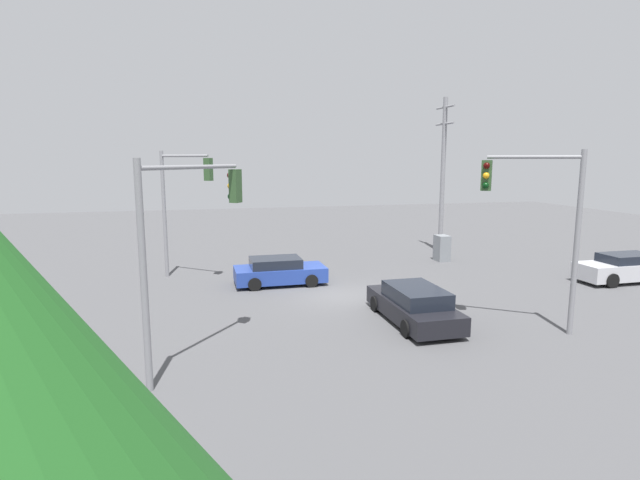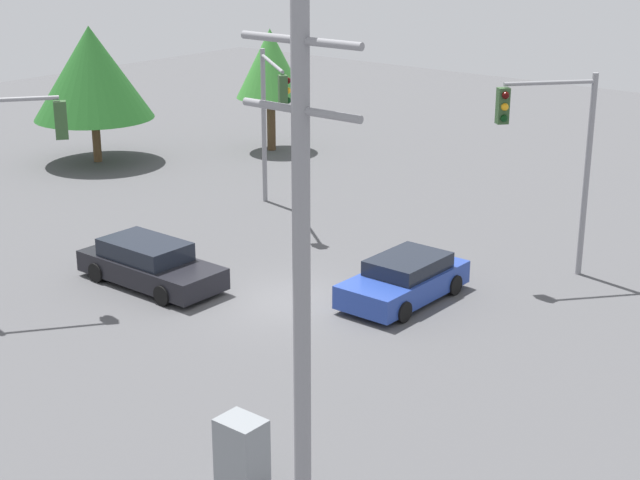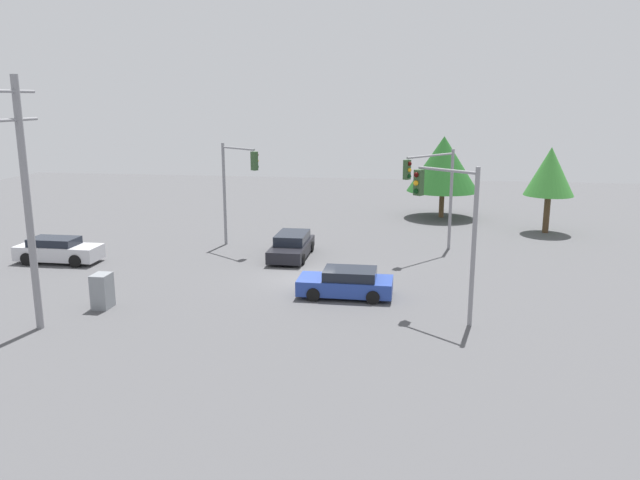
# 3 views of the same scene
# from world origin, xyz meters

# --- Properties ---
(ground_plane) EXTENTS (80.00, 80.00, 0.00)m
(ground_plane) POSITION_xyz_m (0.00, 0.00, 0.00)
(ground_plane) COLOR #4C4C4F
(sedan_blue) EXTENTS (2.02, 4.25, 1.28)m
(sedan_blue) POSITION_xyz_m (-2.60, -2.24, 0.62)
(sedan_blue) COLOR #233D93
(sedan_blue) RESTS_ON ground_plane
(sedan_dark) EXTENTS (4.80, 2.00, 1.35)m
(sedan_dark) POSITION_xyz_m (4.09, 1.60, 0.64)
(sedan_dark) COLOR black
(sedan_dark) RESTS_ON ground_plane
(traffic_signal_cross) EXTENTS (3.57, 2.88, 5.91)m
(traffic_signal_cross) POSITION_xyz_m (6.09, -6.21, 4.09)
(traffic_signal_cross) COLOR gray
(traffic_signal_cross) RESTS_ON ground_plane
(traffic_signal_aux) EXTENTS (2.12, 2.47, 6.28)m
(traffic_signal_aux) POSITION_xyz_m (-4.86, -6.58, 4.24)
(traffic_signal_aux) COLOR gray
(traffic_signal_aux) RESTS_ON ground_plane
(utility_pole_tall) EXTENTS (2.20, 0.28, 9.62)m
(utility_pole_tall) POSITION_xyz_m (-8.38, 9.16, 5.10)
(utility_pole_tall) COLOR gray
(utility_pole_tall) RESTS_ON ground_plane
(electrical_cabinet) EXTENTS (0.90, 0.70, 1.50)m
(electrical_cabinet) POSITION_xyz_m (-5.75, 7.89, 0.75)
(electrical_cabinet) COLOR gray
(electrical_cabinet) RESTS_ON ground_plane
(tree_behind) EXTENTS (5.30, 5.30, 6.06)m
(tree_behind) POSITION_xyz_m (17.66, -7.22, 4.02)
(tree_behind) COLOR brown
(tree_behind) RESTS_ON ground_plane
(tree_right) EXTENTS (3.22, 3.22, 5.68)m
(tree_right) POSITION_xyz_m (13.09, -13.91, 4.06)
(tree_right) COLOR #4C3823
(tree_right) RESTS_ON ground_plane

